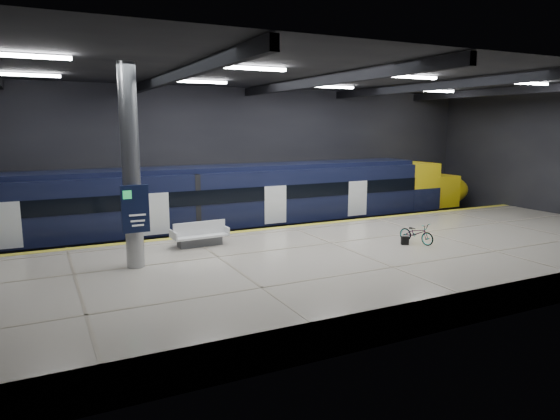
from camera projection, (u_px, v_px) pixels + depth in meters
ground at (319, 262)px, 21.90m from camera, size 30.00×30.00×0.00m
room_shell at (321, 131)px, 20.94m from camera, size 30.10×16.10×8.05m
platform at (352, 264)px, 19.60m from camera, size 30.00×11.00×1.10m
safety_strip at (290, 227)px, 24.15m from camera, size 30.00×0.40×0.01m
rails at (266, 236)px, 26.75m from camera, size 30.00×1.52×0.16m
train at (243, 201)px, 25.82m from camera, size 29.40×2.84×3.79m
bench at (200, 237)px, 20.29m from camera, size 2.31×1.05×1.00m
bicycle at (417, 233)px, 20.71m from camera, size 0.94×1.72×0.86m
pannier_bag at (405, 240)px, 20.49m from camera, size 0.35×0.29×0.35m
info_column at (131, 170)px, 16.75m from camera, size 0.90×0.78×6.90m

